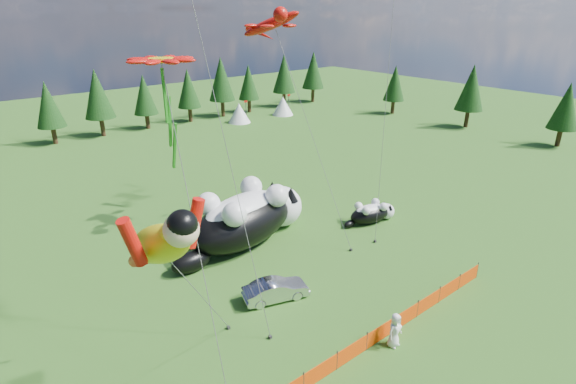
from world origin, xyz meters
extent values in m
plane|color=#163B0A|center=(0.00, 0.00, 0.00)|extent=(160.00, 160.00, 0.00)
cylinder|color=#262626|center=(-3.00, -3.00, 0.55)|extent=(0.06, 0.06, 1.10)
cylinder|color=#262626|center=(-1.00, -3.00, 0.55)|extent=(0.06, 0.06, 1.10)
cylinder|color=#262626|center=(1.00, -3.00, 0.55)|extent=(0.06, 0.06, 1.10)
cylinder|color=#262626|center=(3.00, -3.00, 0.55)|extent=(0.06, 0.06, 1.10)
cylinder|color=#262626|center=(5.00, -3.00, 0.55)|extent=(0.06, 0.06, 1.10)
cylinder|color=#262626|center=(7.00, -3.00, 0.55)|extent=(0.06, 0.06, 1.10)
cylinder|color=#262626|center=(9.00, -3.00, 0.55)|extent=(0.06, 0.06, 1.10)
cylinder|color=#262626|center=(11.00, -3.00, 0.55)|extent=(0.06, 0.06, 1.10)
cube|color=#E64004|center=(-2.00, -3.00, 0.50)|extent=(2.00, 0.04, 0.90)
cube|color=#E64004|center=(0.00, -3.00, 0.50)|extent=(2.00, 0.04, 0.90)
cube|color=#E64004|center=(2.00, -3.00, 0.50)|extent=(2.00, 0.04, 0.90)
cube|color=#E64004|center=(4.00, -3.00, 0.50)|extent=(2.00, 0.04, 0.90)
cube|color=#E64004|center=(6.00, -3.00, 0.50)|extent=(2.00, 0.04, 0.90)
cube|color=#E64004|center=(8.00, -3.00, 0.50)|extent=(2.00, 0.04, 0.90)
cube|color=#E64004|center=(10.00, -3.00, 0.50)|extent=(2.00, 0.04, 0.90)
ellipsoid|color=black|center=(2.35, 9.53, 1.72)|extent=(9.18, 5.53, 3.43)
ellipsoid|color=white|center=(2.35, 9.53, 2.58)|extent=(6.91, 4.02, 2.10)
sphere|color=white|center=(6.29, 10.27, 1.53)|extent=(3.05, 3.05, 3.05)
sphere|color=#E25864|center=(7.56, 10.52, 1.53)|extent=(0.43, 0.43, 0.43)
ellipsoid|color=black|center=(-2.15, 8.68, 0.67)|extent=(2.87, 1.81, 1.34)
cone|color=black|center=(6.46, 9.37, 2.75)|extent=(1.07, 1.07, 1.07)
cone|color=black|center=(6.12, 11.17, 2.75)|extent=(1.07, 1.07, 1.07)
sphere|color=white|center=(4.18, 11.14, 3.34)|extent=(1.60, 1.60, 1.60)
sphere|color=white|center=(4.64, 8.70, 3.34)|extent=(1.60, 1.60, 1.60)
sphere|color=white|center=(0.24, 10.40, 3.34)|extent=(1.60, 1.60, 1.60)
sphere|color=white|center=(0.70, 7.96, 3.34)|extent=(1.60, 1.60, 1.60)
ellipsoid|color=black|center=(11.78, 6.29, 0.69)|extent=(3.69, 2.27, 1.38)
ellipsoid|color=white|center=(11.78, 6.29, 1.03)|extent=(2.78, 1.65, 0.84)
sphere|color=white|center=(13.35, 5.96, 0.61)|extent=(1.22, 1.22, 1.22)
sphere|color=#E25864|center=(13.86, 5.86, 0.61)|extent=(0.17, 0.17, 0.17)
ellipsoid|color=black|center=(9.98, 6.67, 0.27)|extent=(1.16, 0.74, 0.53)
cone|color=black|center=(13.27, 5.60, 1.10)|extent=(0.43, 0.43, 0.43)
cone|color=black|center=(13.42, 6.32, 1.10)|extent=(0.43, 0.43, 0.43)
sphere|color=white|center=(12.70, 6.61, 1.34)|extent=(0.64, 0.64, 0.64)
sphere|color=white|center=(12.50, 5.63, 1.34)|extent=(0.64, 0.64, 0.64)
sphere|color=white|center=(11.13, 6.93, 1.34)|extent=(0.64, 0.64, 0.64)
sphere|color=white|center=(10.93, 5.96, 1.34)|extent=(0.64, 0.64, 0.64)
imported|color=silver|center=(0.15, 3.02, 0.61)|extent=(3.94, 2.34, 1.23)
imported|color=white|center=(2.31, -3.60, 0.91)|extent=(0.93, 0.64, 1.82)
cylinder|color=#595959|center=(-5.72, 0.30, 4.35)|extent=(0.03, 0.03, 10.66)
cube|color=#262626|center=(-3.32, 2.53, 0.08)|extent=(0.15, 0.15, 0.16)
cylinder|color=#595959|center=(7.22, 8.18, 7.23)|extent=(0.03, 0.03, 16.32)
cube|color=#262626|center=(7.45, 4.13, 0.08)|extent=(0.15, 0.15, 0.16)
cylinder|color=#595959|center=(-5.85, 0.05, 6.88)|extent=(0.03, 0.03, 13.91)
cube|color=#1D7F17|center=(-5.79, 1.82, 11.32)|extent=(0.18, 0.18, 4.02)
cylinder|color=#595959|center=(-2.60, 2.93, 9.35)|extent=(0.03, 0.03, 19.02)
cube|color=#262626|center=(-2.08, 0.60, 0.08)|extent=(0.15, 0.15, 0.16)
cylinder|color=#595959|center=(11.97, 5.80, 9.64)|extent=(0.03, 0.03, 19.90)
cube|color=#262626|center=(9.66, 3.90, 0.08)|extent=(0.15, 0.15, 0.16)
camera|label=1|loc=(-12.73, -13.94, 15.32)|focal=28.00mm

